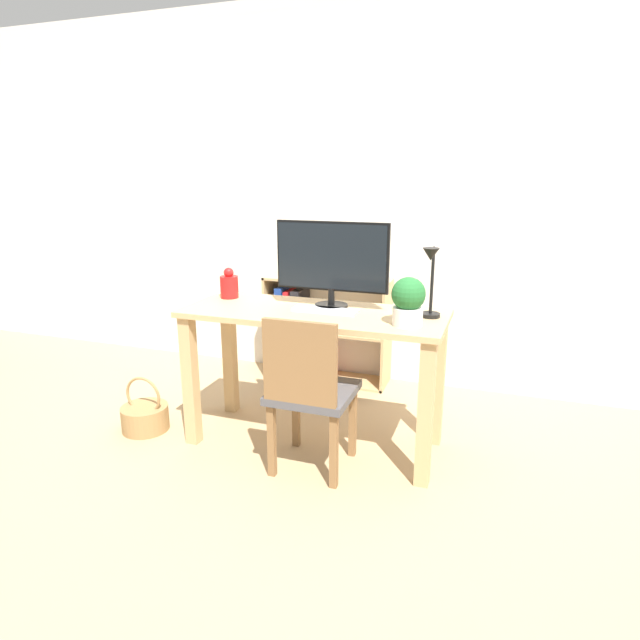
% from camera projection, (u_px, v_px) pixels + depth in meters
% --- Properties ---
extents(ground_plane, '(10.00, 10.00, 0.00)m').
position_uv_depth(ground_plane, '(314.00, 442.00, 3.03)').
color(ground_plane, tan).
extents(wall_back, '(8.00, 0.05, 2.60)m').
position_uv_depth(wall_back, '(368.00, 198.00, 3.69)').
color(wall_back, silver).
rests_on(wall_back, ground_plane).
extents(desk, '(1.39, 0.56, 0.77)m').
position_uv_depth(desk, '(314.00, 340.00, 2.87)').
color(desk, tan).
rests_on(desk, ground_plane).
extents(monitor, '(0.62, 0.18, 0.46)m').
position_uv_depth(monitor, '(332.00, 259.00, 2.83)').
color(monitor, black).
rests_on(monitor, desk).
extents(keyboard, '(0.35, 0.11, 0.02)m').
position_uv_depth(keyboard, '(325.00, 310.00, 2.80)').
color(keyboard, '#B2B2B7').
rests_on(keyboard, desk).
extents(vase, '(0.10, 0.10, 0.18)m').
position_uv_depth(vase, '(229.00, 285.00, 3.10)').
color(vase, red).
rests_on(vase, desk).
extents(desk_lamp, '(0.10, 0.19, 0.36)m').
position_uv_depth(desk_lamp, '(431.00, 276.00, 2.60)').
color(desk_lamp, black).
rests_on(desk_lamp, desk).
extents(potted_plant, '(0.16, 0.16, 0.23)m').
position_uv_depth(potted_plant, '(408.00, 301.00, 2.53)').
color(potted_plant, silver).
rests_on(potted_plant, desk).
extents(chair, '(0.40, 0.40, 0.83)m').
position_uv_depth(chair, '(309.00, 389.00, 2.62)').
color(chair, '#4C4C51').
rests_on(chair, ground_plane).
extents(bookshelf, '(0.89, 0.28, 0.76)m').
position_uv_depth(bookshelf, '(307.00, 334.00, 3.92)').
color(bookshelf, tan).
rests_on(bookshelf, ground_plane).
extents(basket, '(0.27, 0.27, 0.33)m').
position_uv_depth(basket, '(145.00, 416.00, 3.16)').
color(basket, '#997547').
rests_on(basket, ground_plane).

